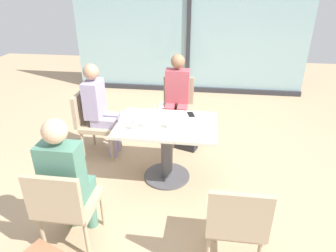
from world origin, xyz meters
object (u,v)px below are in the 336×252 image
person_front_left (67,176)px  wine_glass_3 (135,119)px  chair_near_window (178,104)px  handbag_1 (186,140)px  wine_glass_1 (161,104)px  wine_glass_2 (147,117)px  chair_far_left (93,120)px  wine_glass_4 (154,109)px  person_far_left (99,106)px  person_near_window (177,94)px  dining_table_main (167,140)px  coffee_cup (169,124)px  chair_front_left (65,203)px  chair_front_right (235,220)px  wine_glass_0 (122,113)px  cell_phone_on_table (191,114)px

person_front_left → wine_glass_3: person_front_left is taller
chair_near_window → handbag_1: size_ratio=2.90×
wine_glass_1 → wine_glass_2: 0.39m
chair_near_window → wine_glass_3: bearing=-102.9°
chair_near_window → person_front_left: (-0.71, -2.25, 0.20)m
chair_far_left → wine_glass_3: size_ratio=4.70×
wine_glass_1 → wine_glass_4: 0.16m
person_far_left → wine_glass_4: person_far_left is taller
chair_near_window → person_near_window: person_near_window is taller
dining_table_main → person_front_left: size_ratio=0.90×
chair_near_window → wine_glass_1: bearing=-96.6°
wine_glass_4 → handbag_1: wine_glass_4 is taller
coffee_cup → person_front_left: bearing=-128.0°
wine_glass_1 → dining_table_main: bearing=-67.0°
person_near_window → coffee_cup: size_ratio=14.00×
chair_far_left → person_front_left: size_ratio=0.69×
chair_near_window → handbag_1: (0.18, -0.46, -0.36)m
chair_front_left → wine_glass_2: bearing=63.8°
person_near_window → chair_front_left: bearing=-107.6°
chair_front_right → wine_glass_0: bearing=137.4°
wine_glass_4 → coffee_cup: bearing=-46.2°
chair_front_right → person_front_left: 1.44m
chair_front_left → person_near_window: (0.71, 2.25, 0.20)m
chair_front_left → chair_front_right: same height
person_near_window → dining_table_main: bearing=-90.0°
chair_front_right → wine_glass_1: bearing=119.8°
wine_glass_2 → chair_near_window: bearing=81.5°
wine_glass_2 → cell_phone_on_table: size_ratio=1.28×
chair_near_window → wine_glass_1: (-0.11, -0.93, 0.37)m
chair_near_window → dining_table_main: bearing=-90.0°
chair_front_left → coffee_cup: 1.34m
chair_far_left → wine_glass_4: (0.91, -0.36, 0.37)m
chair_far_left → person_front_left: person_front_left is taller
chair_front_right → wine_glass_0: wine_glass_0 is taller
chair_near_window → person_near_window: 0.23m
chair_front_left → person_far_left: size_ratio=0.69×
dining_table_main → person_near_window: bearing=90.0°
chair_front_left → wine_glass_1: bearing=67.1°
person_far_left → chair_front_right: bearing=-44.5°
coffee_cup → wine_glass_4: bearing=133.8°
chair_front_left → chair_far_left: 1.68m
chair_front_right → person_front_left: (-1.42, 0.11, 0.20)m
chair_far_left → person_near_window: bearing=29.6°
chair_near_window → person_far_left: size_ratio=0.69×
handbag_1 → cell_phone_on_table: bearing=-62.0°
chair_near_window → handbag_1: bearing=-68.4°
dining_table_main → cell_phone_on_table: size_ratio=7.86×
wine_glass_3 → coffee_cup: wine_glass_3 is taller
wine_glass_3 → coffee_cup: (0.36, 0.10, -0.09)m
dining_table_main → wine_glass_1: 0.44m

